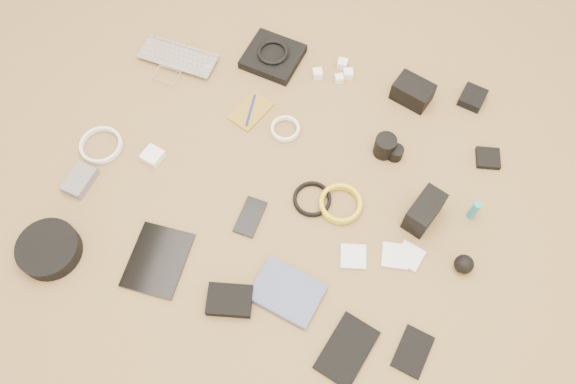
% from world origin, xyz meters
% --- Properties ---
extents(laptop, '(0.31, 0.23, 0.02)m').
position_xyz_m(laptop, '(-0.48, 0.38, 0.01)').
color(laptop, silver).
rests_on(laptop, ground).
extents(headphone_pouch, '(0.23, 0.22, 0.03)m').
position_xyz_m(headphone_pouch, '(-0.14, 0.51, 0.02)').
color(headphone_pouch, black).
rests_on(headphone_pouch, ground).
extents(headphones, '(0.15, 0.15, 0.01)m').
position_xyz_m(headphones, '(-0.14, 0.51, 0.04)').
color(headphones, black).
rests_on(headphones, headphone_pouch).
extents(charger_a, '(0.04, 0.04, 0.03)m').
position_xyz_m(charger_a, '(0.04, 0.47, 0.02)').
color(charger_a, white).
rests_on(charger_a, ground).
extents(charger_b, '(0.03, 0.03, 0.03)m').
position_xyz_m(charger_b, '(0.12, 0.54, 0.02)').
color(charger_b, white).
rests_on(charger_b, ground).
extents(charger_c, '(0.04, 0.04, 0.03)m').
position_xyz_m(charger_c, '(0.15, 0.50, 0.02)').
color(charger_c, white).
rests_on(charger_c, ground).
extents(charger_d, '(0.04, 0.04, 0.03)m').
position_xyz_m(charger_d, '(0.12, 0.47, 0.01)').
color(charger_d, white).
rests_on(charger_d, ground).
extents(dslr_camera, '(0.16, 0.13, 0.08)m').
position_xyz_m(dslr_camera, '(0.38, 0.46, 0.04)').
color(dslr_camera, black).
rests_on(dslr_camera, ground).
extents(lens_pouch, '(0.10, 0.11, 0.03)m').
position_xyz_m(lens_pouch, '(0.59, 0.50, 0.02)').
color(lens_pouch, black).
rests_on(lens_pouch, ground).
extents(notebook_olive, '(0.15, 0.17, 0.01)m').
position_xyz_m(notebook_olive, '(-0.16, 0.26, 0.00)').
color(notebook_olive, olive).
rests_on(notebook_olive, ground).
extents(pen_blue, '(0.01, 0.13, 0.01)m').
position_xyz_m(pen_blue, '(-0.16, 0.26, 0.01)').
color(pen_blue, '#121D97').
rests_on(pen_blue, notebook_olive).
extents(cable_white_a, '(0.12, 0.12, 0.01)m').
position_xyz_m(cable_white_a, '(-0.02, 0.22, 0.01)').
color(cable_white_a, white).
rests_on(cable_white_a, ground).
extents(lens_a, '(0.09, 0.09, 0.08)m').
position_xyz_m(lens_a, '(0.32, 0.21, 0.04)').
color(lens_a, black).
rests_on(lens_a, ground).
extents(lens_b, '(0.06, 0.06, 0.05)m').
position_xyz_m(lens_b, '(0.36, 0.20, 0.02)').
color(lens_b, black).
rests_on(lens_b, ground).
extents(card_reader, '(0.09, 0.09, 0.02)m').
position_xyz_m(card_reader, '(0.67, 0.27, 0.01)').
color(card_reader, black).
rests_on(card_reader, ground).
extents(power_brick, '(0.08, 0.08, 0.03)m').
position_xyz_m(power_brick, '(-0.42, 0.00, 0.01)').
color(power_brick, white).
rests_on(power_brick, ground).
extents(cable_white_b, '(0.15, 0.15, 0.01)m').
position_xyz_m(cable_white_b, '(-0.61, 0.00, 0.01)').
color(cable_white_b, white).
rests_on(cable_white_b, ground).
extents(cable_black, '(0.13, 0.13, 0.01)m').
position_xyz_m(cable_black, '(0.13, -0.02, 0.01)').
color(cable_black, black).
rests_on(cable_black, ground).
extents(cable_yellow, '(0.19, 0.19, 0.02)m').
position_xyz_m(cable_yellow, '(0.22, -0.02, 0.01)').
color(cable_yellow, gold).
rests_on(cable_yellow, ground).
extents(flash, '(0.12, 0.15, 0.10)m').
position_xyz_m(flash, '(0.48, -0.00, 0.05)').
color(flash, black).
rests_on(flash, ground).
extents(lens_cleaner, '(0.03, 0.03, 0.09)m').
position_xyz_m(lens_cleaner, '(0.63, 0.04, 0.04)').
color(lens_cleaner, teal).
rests_on(lens_cleaner, ground).
extents(battery_charger, '(0.09, 0.12, 0.03)m').
position_xyz_m(battery_charger, '(-0.62, -0.14, 0.02)').
color(battery_charger, slate).
rests_on(battery_charger, ground).
extents(tablet, '(0.17, 0.22, 0.01)m').
position_xyz_m(tablet, '(-0.29, -0.34, 0.00)').
color(tablet, black).
rests_on(tablet, ground).
extents(phone, '(0.08, 0.14, 0.01)m').
position_xyz_m(phone, '(-0.05, -0.13, 0.01)').
color(phone, black).
rests_on(phone, ground).
extents(filter_case_left, '(0.09, 0.09, 0.01)m').
position_xyz_m(filter_case_left, '(0.30, -0.18, 0.01)').
color(filter_case_left, silver).
rests_on(filter_case_left, ground).
extents(filter_case_mid, '(0.09, 0.09, 0.01)m').
position_xyz_m(filter_case_mid, '(0.42, -0.15, 0.01)').
color(filter_case_mid, silver).
rests_on(filter_case_mid, ground).
extents(filter_case_right, '(0.10, 0.10, 0.01)m').
position_xyz_m(filter_case_right, '(0.47, -0.14, 0.01)').
color(filter_case_right, silver).
rests_on(filter_case_right, ground).
extents(air_blower, '(0.07, 0.07, 0.06)m').
position_xyz_m(air_blower, '(0.63, -0.14, 0.03)').
color(air_blower, black).
rests_on(air_blower, ground).
extents(headphone_case, '(0.21, 0.21, 0.05)m').
position_xyz_m(headphone_case, '(-0.61, -0.39, 0.03)').
color(headphone_case, black).
rests_on(headphone_case, ground).
extents(drive_case, '(0.15, 0.12, 0.03)m').
position_xyz_m(drive_case, '(-0.03, -0.41, 0.02)').
color(drive_case, black).
rests_on(drive_case, ground).
extents(paperback, '(0.23, 0.19, 0.02)m').
position_xyz_m(paperback, '(0.11, -0.42, 0.01)').
color(paperback, '#455475').
rests_on(paperback, ground).
extents(notebook_black_a, '(0.17, 0.22, 0.01)m').
position_xyz_m(notebook_black_a, '(0.33, -0.47, 0.01)').
color(notebook_black_a, black).
rests_on(notebook_black_a, ground).
extents(notebook_black_b, '(0.11, 0.15, 0.01)m').
position_xyz_m(notebook_black_b, '(0.52, -0.42, 0.01)').
color(notebook_black_b, black).
rests_on(notebook_black_b, ground).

